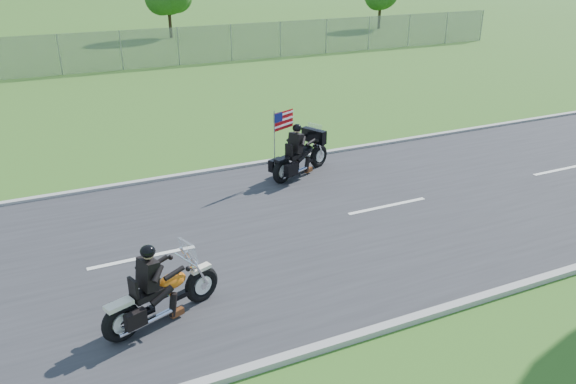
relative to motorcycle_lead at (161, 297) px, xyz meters
name	(u,v)px	position (x,y,z in m)	size (l,w,h in m)	color
ground	(234,240)	(2.09, 2.23, -0.49)	(420.00, 420.00, 0.00)	#385A1C
road	(234,239)	(2.09, 2.23, -0.47)	(120.00, 8.00, 0.04)	#28282B
curb_north	(185,175)	(2.09, 6.28, -0.44)	(120.00, 0.18, 0.12)	#9E9B93
curb_south	(320,348)	(2.09, -1.82, -0.44)	(120.00, 0.18, 0.12)	#9E9B93
motorcycle_lead	(161,297)	(0.00, 0.00, 0.00)	(2.20, 1.07, 1.54)	black
motorcycle_follow	(301,157)	(5.08, 5.05, 0.04)	(2.15, 1.23, 1.92)	black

